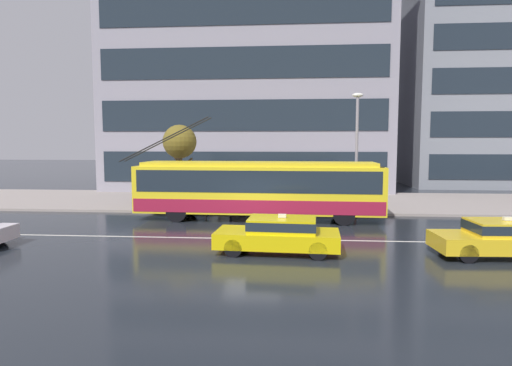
# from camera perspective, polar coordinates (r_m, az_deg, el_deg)

# --- Properties ---
(ground_plane) EXTENTS (160.00, 160.00, 0.00)m
(ground_plane) POSITION_cam_1_polar(r_m,az_deg,el_deg) (18.85, -0.44, -6.63)
(ground_plane) COLOR #20252C
(sidewalk_slab) EXTENTS (80.00, 10.00, 0.14)m
(sidewalk_slab) POSITION_cam_1_polar(r_m,az_deg,el_deg) (28.55, 1.30, -2.41)
(sidewalk_slab) COLOR gray
(sidewalk_slab) RESTS_ON ground_plane
(lane_centre_line) EXTENTS (72.00, 0.14, 0.01)m
(lane_centre_line) POSITION_cam_1_polar(r_m,az_deg,el_deg) (17.69, -0.78, -7.41)
(lane_centre_line) COLOR silver
(lane_centre_line) RESTS_ON ground_plane
(trolleybus) EXTENTS (13.46, 2.84, 5.24)m
(trolleybus) POSITION_cam_1_polar(r_m,az_deg,el_deg) (21.83, 0.35, -0.68)
(trolleybus) COLOR yellow
(trolleybus) RESTS_ON ground_plane
(taxi_oncoming_far) EXTENTS (4.55, 2.04, 1.39)m
(taxi_oncoming_far) POSITION_cam_1_polar(r_m,az_deg,el_deg) (17.06, 30.00, -6.20)
(taxi_oncoming_far) COLOR yellow
(taxi_oncoming_far) RESTS_ON ground_plane
(taxi_oncoming_near) EXTENTS (4.47, 2.07, 1.39)m
(taxi_oncoming_near) POSITION_cam_1_polar(r_m,az_deg,el_deg) (15.39, 3.09, -6.67)
(taxi_oncoming_near) COLOR yellow
(taxi_oncoming_near) RESTS_ON ground_plane
(bus_shelter) EXTENTS (3.86, 1.57, 2.51)m
(bus_shelter) POSITION_cam_1_polar(r_m,az_deg,el_deg) (25.14, -2.33, 0.96)
(bus_shelter) COLOR gray
(bus_shelter) RESTS_ON sidewalk_slab
(pedestrian_at_shelter) EXTENTS (0.39, 0.39, 1.63)m
(pedestrian_at_shelter) POSITION_cam_1_polar(r_m,az_deg,el_deg) (26.22, 4.36, -0.84)
(pedestrian_at_shelter) COLOR navy
(pedestrian_at_shelter) RESTS_ON sidewalk_slab
(pedestrian_approaching_curb) EXTENTS (1.09, 1.09, 1.96)m
(pedestrian_approaching_curb) POSITION_cam_1_polar(r_m,az_deg,el_deg) (24.51, -3.42, 0.21)
(pedestrian_approaching_curb) COLOR navy
(pedestrian_approaching_curb) RESTS_ON sidewalk_slab
(street_lamp) EXTENTS (0.60, 0.32, 6.47)m
(street_lamp) POSITION_cam_1_polar(r_m,az_deg,el_deg) (24.15, 13.24, 5.36)
(street_lamp) COLOR gray
(street_lamp) RESTS_ON sidewalk_slab
(street_tree_bare) EXTENTS (2.03, 2.11, 4.88)m
(street_tree_bare) POSITION_cam_1_polar(r_m,az_deg,el_deg) (26.40, -10.10, 5.26)
(street_tree_bare) COLOR brown
(street_tree_bare) RESTS_ON sidewalk_slab
(office_tower_corner_left) EXTENTS (23.11, 15.55, 23.64)m
(office_tower_corner_left) POSITION_cam_1_polar(r_m,az_deg,el_deg) (40.66, -0.67, 16.53)
(office_tower_corner_left) COLOR #918E9B
(office_tower_corner_left) RESTS_ON ground_plane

